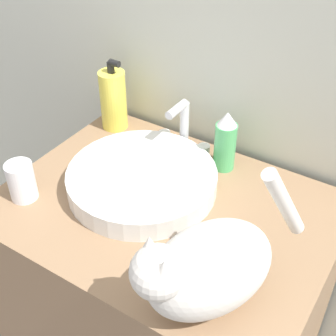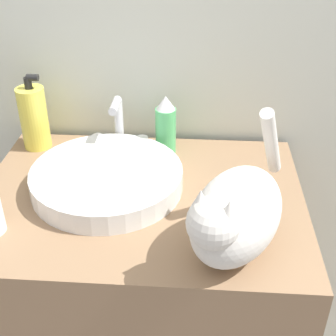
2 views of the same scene
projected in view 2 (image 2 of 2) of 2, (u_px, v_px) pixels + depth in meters
name	position (u px, v px, depth m)	size (l,w,h in m)	color
wall_back	(152.00, 1.00, 1.18)	(6.00, 0.05, 2.50)	silver
vanity_cabinet	(145.00, 321.00, 1.33)	(0.76, 0.58, 0.88)	#8C6B4C
sink_basin	(107.00, 179.00, 1.11)	(0.36, 0.36, 0.05)	white
faucet	(119.00, 128.00, 1.25)	(0.15, 0.09, 0.15)	silver
cat	(235.00, 215.00, 0.88)	(0.25, 0.36, 0.27)	silver
soap_bottle	(34.00, 117.00, 1.25)	(0.07, 0.07, 0.21)	#EADB4C
spray_bottle	(166.00, 126.00, 1.23)	(0.05, 0.05, 0.16)	#4CB266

